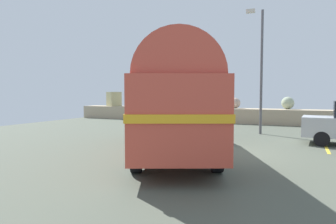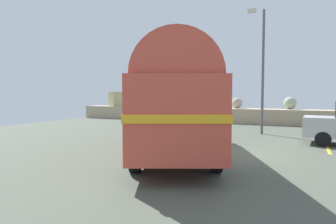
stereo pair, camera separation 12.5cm
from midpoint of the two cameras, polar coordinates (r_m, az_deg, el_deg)
The scene contains 4 objects.
ground at distance 11.17m, azimuth 10.66°, elevation -7.77°, with size 32.00×26.00×0.02m.
breakwater at distance 22.69m, azimuth 17.73°, elevation -0.48°, with size 31.36×2.09×2.49m.
vintage_coach at distance 10.70m, azimuth 0.83°, elevation 2.80°, with size 5.76×8.80×3.70m.
lamp_post at distance 16.78m, azimuth 17.02°, elevation 8.60°, with size 0.85×0.56×6.63m.
Camera 1 is at (2.49, -10.69, 2.17)m, focal length 31.81 mm.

